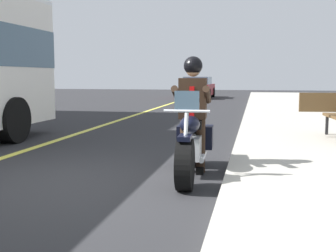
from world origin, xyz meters
The scene contains 4 objects.
ground_plane centered at (0.00, 0.00, 0.00)m, with size 80.00×80.00×0.00m, color #28282B.
motorcycle_main centered at (-0.84, 1.48, 0.45)m, with size 2.22×0.66×1.26m.
rider_main centered at (-1.03, 1.47, 1.04)m, with size 0.64×0.57×1.74m.
car_silver centered at (-23.07, -1.37, 0.69)m, with size 4.60×1.92×1.40m.
Camera 1 is at (5.30, 2.38, 1.45)m, focal length 45.99 mm.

